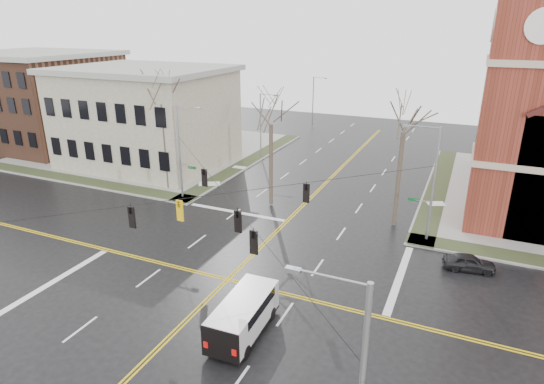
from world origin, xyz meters
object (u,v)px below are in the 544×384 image
at_px(signal_pole_ne, 431,181).
at_px(streetlight_north_a, 262,123).
at_px(signal_pole_nw, 181,150).
at_px(streetlight_north_b, 314,100).
at_px(cargo_van, 245,312).
at_px(parked_car_a, 469,262).
at_px(tree_nw_near, 271,119).
at_px(tree_ne, 404,126).
at_px(tree_nw_far, 162,98).

height_order(signal_pole_ne, streetlight_north_a, signal_pole_ne).
relative_size(signal_pole_nw, streetlight_north_b, 1.12).
distance_m(streetlight_north_a, cargo_van, 35.44).
relative_size(parked_car_a, tree_nw_near, 0.31).
bearing_deg(cargo_van, tree_nw_near, 107.67).
distance_m(signal_pole_ne, tree_ne, 4.94).
xyz_separation_m(cargo_van, parked_car_a, (11.14, 12.27, -0.64)).
distance_m(signal_pole_ne, tree_nw_far, 26.07).
distance_m(signal_pole_nw, cargo_van, 22.02).
bearing_deg(tree_nw_near, tree_nw_far, -178.54).
xyz_separation_m(streetlight_north_b, tree_ne, (19.28, -34.49, 4.10)).
bearing_deg(streetlight_north_a, tree_nw_far, -103.87).
xyz_separation_m(parked_car_a, tree_nw_far, (-29.02, 5.18, 8.76)).
height_order(streetlight_north_a, tree_nw_near, tree_nw_near).
height_order(streetlight_north_a, tree_nw_far, tree_nw_far).
bearing_deg(parked_car_a, tree_ne, 37.99).
bearing_deg(tree_nw_near, tree_ne, 0.39).
height_order(tree_nw_far, tree_nw_near, tree_nw_far).
height_order(signal_pole_ne, tree_nw_far, tree_nw_far).
distance_m(streetlight_north_a, tree_nw_far, 16.06).
bearing_deg(signal_pole_nw, tree_nw_far, 151.31).
xyz_separation_m(cargo_van, tree_nw_far, (-17.88, 17.45, 8.12)).
distance_m(signal_pole_ne, parked_car_a, 6.55).
height_order(signal_pole_ne, signal_pole_nw, same).
bearing_deg(signal_pole_ne, tree_nw_far, 176.34).
bearing_deg(signal_pole_ne, streetlight_north_a, 143.10).
relative_size(parked_car_a, tree_nw_far, 0.27).
bearing_deg(streetlight_north_b, cargo_van, -74.80).
xyz_separation_m(streetlight_north_a, tree_nw_far, (-3.67, -14.86, 4.88)).
distance_m(signal_pole_ne, cargo_van, 18.00).
bearing_deg(tree_nw_far, signal_pole_nw, -28.69).
bearing_deg(streetlight_north_a, cargo_van, -66.26).
height_order(cargo_van, tree_ne, tree_ne).
relative_size(signal_pole_nw, tree_nw_near, 0.79).
distance_m(cargo_van, tree_nw_near, 20.11).
relative_size(streetlight_north_a, streetlight_north_b, 1.00).
bearing_deg(streetlight_north_a, signal_pole_nw, -92.32).
bearing_deg(tree_nw_far, signal_pole_ne, -3.66).
height_order(parked_car_a, tree_nw_far, tree_nw_far).
distance_m(tree_nw_far, tree_ne, 22.97).
distance_m(streetlight_north_b, cargo_van, 54.30).
height_order(parked_car_a, tree_ne, tree_ne).
relative_size(signal_pole_nw, tree_nw_far, 0.70).
bearing_deg(tree_ne, tree_nw_far, -179.07).
distance_m(signal_pole_ne, tree_nw_near, 14.65).
height_order(signal_pole_ne, parked_car_a, signal_pole_ne).
distance_m(signal_pole_nw, tree_nw_far, 5.57).
height_order(signal_pole_nw, tree_ne, tree_ne).
bearing_deg(signal_pole_ne, streetlight_north_b, 121.05).
bearing_deg(signal_pole_ne, tree_ne, 143.18).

